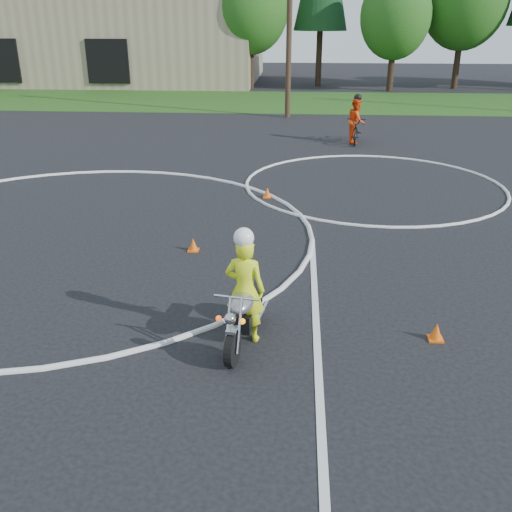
{
  "coord_description": "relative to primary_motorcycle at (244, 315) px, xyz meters",
  "views": [
    {
      "loc": [
        5.59,
        -9.7,
        4.9
      ],
      "look_at": [
        4.93,
        -0.67,
        1.1
      ],
      "focal_mm": 40.0,
      "sensor_mm": 36.0,
      "label": 1
    }
  ],
  "objects": [
    {
      "name": "rider_primary_grp",
      "position": [
        0.0,
        0.14,
        0.43
      ],
      "size": [
        0.71,
        0.53,
        1.95
      ],
      "rotation": [
        0.0,
        0.0,
        -0.17
      ],
      "color": "#E4FF1A",
      "rests_on": "ground"
    },
    {
      "name": "primary_motorcycle",
      "position": [
        0.0,
        0.0,
        0.0
      ],
      "size": [
        0.77,
        1.99,
        1.05
      ],
      "rotation": [
        0.0,
        0.0,
        -0.17
      ],
      "color": "black",
      "rests_on": "ground"
    },
    {
      "name": "utility_poles",
      "position": [
        0.18,
        22.71,
        4.68
      ],
      "size": [
        41.6,
        1.12,
        10.0
      ],
      "color": "#473321",
      "rests_on": "ground"
    },
    {
      "name": "traffic_cones",
      "position": [
        -0.69,
        4.58,
        -0.38
      ],
      "size": [
        18.13,
        10.83,
        0.3
      ],
      "color": "#F35C0C",
      "rests_on": "ground"
    },
    {
      "name": "rider_second_grp",
      "position": [
        3.18,
        16.28,
        0.2
      ],
      "size": [
        0.92,
        2.15,
        2.01
      ],
      "rotation": [
        0.0,
        0.0,
        -0.09
      ],
      "color": "black",
      "rests_on": "ground"
    },
    {
      "name": "course_markings",
      "position": [
        -2.65,
        6.06,
        -0.5
      ],
      "size": [
        19.05,
        19.05,
        0.12
      ],
      "color": "silver",
      "rests_on": "ground"
    },
    {
      "name": "ground",
      "position": [
        -4.82,
        1.71,
        -0.51
      ],
      "size": [
        120.0,
        120.0,
        0.0
      ],
      "primitive_type": "plane",
      "color": "black",
      "rests_on": "ground"
    },
    {
      "name": "grass_strip",
      "position": [
        -4.82,
        28.71,
        -0.5
      ],
      "size": [
        120.0,
        10.0,
        0.02
      ],
      "primitive_type": "cube",
      "color": "#1E4714",
      "rests_on": "ground"
    },
    {
      "name": "warehouse",
      "position": [
        -22.82,
        41.7,
        3.65
      ],
      "size": [
        41.0,
        17.0,
        8.3
      ],
      "color": "tan",
      "rests_on": "ground"
    }
  ]
}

